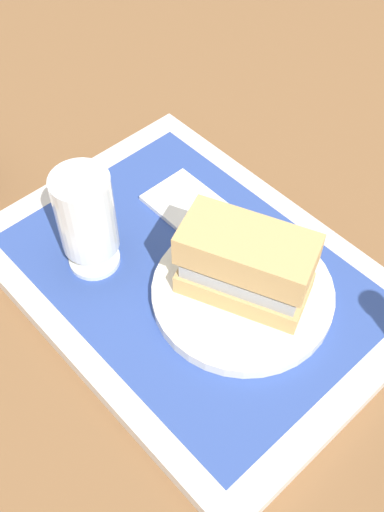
{
  "coord_description": "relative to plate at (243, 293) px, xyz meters",
  "views": [
    {
      "loc": [
        -0.29,
        0.27,
        0.55
      ],
      "look_at": [
        0.0,
        0.0,
        0.05
      ],
      "focal_mm": 43.02,
      "sensor_mm": 36.0,
      "label": 1
    }
  ],
  "objects": [
    {
      "name": "napkin_folded",
      "position": [
        0.14,
        -0.04,
        -0.0
      ],
      "size": [
        0.09,
        0.07,
        0.01
      ],
      "primitive_type": "cube",
      "color": "white",
      "rests_on": "placemat"
    },
    {
      "name": "tray",
      "position": [
        0.06,
        0.02,
        -0.02
      ],
      "size": [
        0.44,
        0.32,
        0.02
      ],
      "primitive_type": "cube",
      "color": "silver",
      "rests_on": "ground_plane"
    },
    {
      "name": "beer_glass",
      "position": [
        0.14,
        0.08,
        0.06
      ],
      "size": [
        0.06,
        0.06,
        0.12
      ],
      "color": "silver",
      "rests_on": "placemat"
    },
    {
      "name": "ground_plane",
      "position": [
        0.06,
        0.02,
        -0.03
      ],
      "size": [
        3.0,
        3.0,
        0.0
      ],
      "primitive_type": "plane",
      "color": "brown"
    },
    {
      "name": "sandwich",
      "position": [
        0.0,
        0.0,
        0.05
      ],
      "size": [
        0.14,
        0.11,
        0.08
      ],
      "rotation": [
        0.0,
        0.0,
        0.42
      ],
      "color": "tan",
      "rests_on": "plate"
    },
    {
      "name": "plate",
      "position": [
        0.0,
        0.0,
        0.0
      ],
      "size": [
        0.19,
        0.19,
        0.01
      ],
      "primitive_type": "cylinder",
      "color": "silver",
      "rests_on": "placemat"
    },
    {
      "name": "placemat",
      "position": [
        0.06,
        0.02,
        -0.01
      ],
      "size": [
        0.38,
        0.27,
        0.0
      ],
      "primitive_type": "cube",
      "color": "#2D4793",
      "rests_on": "tray"
    }
  ]
}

